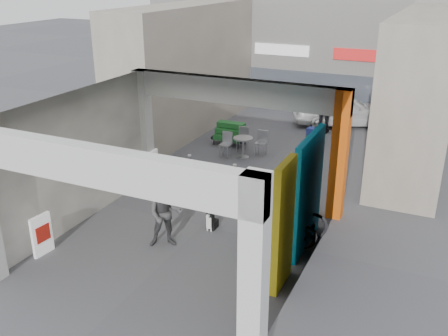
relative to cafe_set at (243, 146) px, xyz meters
The scene contains 21 objects.
ground 5.57m from the cafe_set, 78.20° to the right, with size 90.00×90.00×0.00m, color #4F5054.
arcade_canopy 6.78m from the cafe_set, 75.01° to the right, with size 6.40×6.45×6.40m.
far_building 9.38m from the cafe_set, 82.42° to the left, with size 18.00×4.08×8.00m.
plaza_bldg_left 4.51m from the cafe_set, 148.56° to the left, with size 2.00×9.00×5.00m, color #ADA18F.
plaza_bldg_right 6.39m from the cafe_set, 20.03° to the left, with size 2.00×9.00×5.00m, color #ADA18F.
bollard_left 3.15m from the cafe_set, 98.85° to the right, with size 0.09×0.09×0.93m, color gray.
bollard_center 3.35m from the cafe_set, 71.45° to the right, with size 0.09×0.09×0.89m, color gray.
bollard_right 4.03m from the cafe_set, 45.46° to the right, with size 0.09×0.09×0.87m, color gray.
advert_board_near 8.39m from the cafe_set, 101.05° to the right, with size 0.15×0.56×1.00m.
advert_board_far 3.81m from the cafe_set, 115.00° to the right, with size 0.13×0.55×1.00m.
cafe_set is the anchor object (origin of this frame).
produce_stand 1.18m from the cafe_set, 138.56° to the left, with size 1.27×0.69×0.84m.
crate_stack 3.09m from the cafe_set, 51.63° to the left, with size 0.49×0.40×0.56m.
border_collie 5.70m from the cafe_set, 75.40° to the right, with size 0.22×0.44×0.61m.
man_with_dog 6.40m from the cafe_set, 65.11° to the right, with size 0.59×0.39×1.63m, color black.
man_back_turned 6.75m from the cafe_set, 83.19° to the right, with size 0.82×0.64×1.69m, color #434345.
man_elderly 5.59m from the cafe_set, 61.25° to the right, with size 0.79×0.52×1.62m, color #537BA2.
man_crates 4.31m from the cafe_set, 62.01° to the left, with size 1.14×0.47×1.94m, color black.
bicycle_front 5.99m from the cafe_set, 56.97° to the right, with size 0.73×2.08×1.09m, color black.
bicycle_rear 6.71m from the cafe_set, 59.16° to the right, with size 0.47×1.67×1.00m, color black.
white_van 5.74m from the cafe_set, 64.96° to the left, with size 1.66×4.13×1.41m, color silver.
Camera 1 is at (5.38, -10.24, 6.24)m, focal length 40.00 mm.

